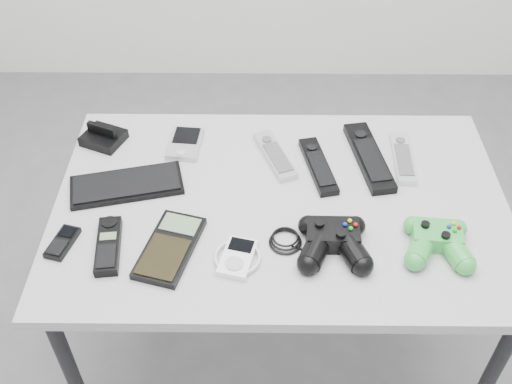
{
  "coord_description": "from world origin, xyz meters",
  "views": [
    {
      "loc": [
        -0.07,
        -0.91,
        1.68
      ],
      "look_at": [
        -0.08,
        0.1,
        0.73
      ],
      "focal_mm": 42.0,
      "sensor_mm": 36.0,
      "label": 1
    }
  ],
  "objects_px": {
    "desk": "(280,220)",
    "cordless_handset": "(108,245)",
    "remote_silver_a": "(275,155)",
    "pda_keyboard": "(127,185)",
    "pda": "(185,143)",
    "remote_black_b": "(369,156)",
    "mobile_phone": "(62,242)",
    "controller_black": "(333,240)",
    "remote_black_a": "(318,165)",
    "calculator": "(170,247)",
    "controller_green": "(437,240)",
    "remote_silver_b": "(403,157)",
    "mp3_player": "(237,257)"
  },
  "relations": [
    {
      "from": "mobile_phone",
      "to": "controller_black",
      "type": "xyz_separation_m",
      "value": [
        0.58,
        -0.0,
        0.02
      ]
    },
    {
      "from": "desk",
      "to": "cordless_handset",
      "type": "xyz_separation_m",
      "value": [
        -0.37,
        -0.15,
        0.07
      ]
    },
    {
      "from": "remote_black_a",
      "to": "remote_silver_b",
      "type": "relative_size",
      "value": 1.07
    },
    {
      "from": "remote_black_a",
      "to": "remote_black_b",
      "type": "relative_size",
      "value": 0.79
    },
    {
      "from": "mp3_player",
      "to": "cordless_handset",
      "type": "bearing_deg",
      "value": -171.72
    },
    {
      "from": "mp3_player",
      "to": "remote_silver_b",
      "type": "bearing_deg",
      "value": 53.32
    },
    {
      "from": "remote_silver_a",
      "to": "mobile_phone",
      "type": "bearing_deg",
      "value": -168.7
    },
    {
      "from": "remote_silver_a",
      "to": "controller_green",
      "type": "xyz_separation_m",
      "value": [
        0.34,
        -0.3,
        0.01
      ]
    },
    {
      "from": "pda",
      "to": "remote_black_a",
      "type": "xyz_separation_m",
      "value": [
        0.34,
        -0.08,
        0.0
      ]
    },
    {
      "from": "remote_silver_a",
      "to": "remote_silver_b",
      "type": "height_order",
      "value": "remote_silver_a"
    },
    {
      "from": "desk",
      "to": "mp3_player",
      "type": "bearing_deg",
      "value": -118.27
    },
    {
      "from": "mp3_player",
      "to": "controller_black",
      "type": "distance_m",
      "value": 0.21
    },
    {
      "from": "remote_silver_a",
      "to": "cordless_handset",
      "type": "distance_m",
      "value": 0.47
    },
    {
      "from": "desk",
      "to": "mp3_player",
      "type": "xyz_separation_m",
      "value": [
        -0.1,
        -0.18,
        0.07
      ]
    },
    {
      "from": "mobile_phone",
      "to": "desk",
      "type": "bearing_deg",
      "value": 31.26
    },
    {
      "from": "remote_silver_b",
      "to": "controller_green",
      "type": "bearing_deg",
      "value": -82.94
    },
    {
      "from": "calculator",
      "to": "controller_green",
      "type": "height_order",
      "value": "controller_green"
    },
    {
      "from": "calculator",
      "to": "mp3_player",
      "type": "bearing_deg",
      "value": 5.28
    },
    {
      "from": "controller_black",
      "to": "desk",
      "type": "bearing_deg",
      "value": 127.62
    },
    {
      "from": "pda",
      "to": "controller_green",
      "type": "bearing_deg",
      "value": -25.41
    },
    {
      "from": "desk",
      "to": "remote_silver_b",
      "type": "height_order",
      "value": "remote_silver_b"
    },
    {
      "from": "calculator",
      "to": "remote_silver_b",
      "type": "bearing_deg",
      "value": 44.4
    },
    {
      "from": "remote_black_b",
      "to": "cordless_handset",
      "type": "bearing_deg",
      "value": -163.03
    },
    {
      "from": "remote_silver_b",
      "to": "controller_black",
      "type": "bearing_deg",
      "value": -121.6
    },
    {
      "from": "cordless_handset",
      "to": "calculator",
      "type": "bearing_deg",
      "value": -7.26
    },
    {
      "from": "remote_silver_a",
      "to": "mp3_player",
      "type": "xyz_separation_m",
      "value": [
        -0.08,
        -0.33,
        -0.0
      ]
    },
    {
      "from": "cordless_handset",
      "to": "controller_green",
      "type": "xyz_separation_m",
      "value": [
        0.7,
        0.01,
        0.01
      ]
    },
    {
      "from": "desk",
      "to": "pda_keyboard",
      "type": "relative_size",
      "value": 4.0
    },
    {
      "from": "remote_silver_b",
      "to": "calculator",
      "type": "bearing_deg",
      "value": -148.47
    },
    {
      "from": "pda_keyboard",
      "to": "pda",
      "type": "distance_m",
      "value": 0.2
    },
    {
      "from": "remote_black_b",
      "to": "remote_silver_a",
      "type": "bearing_deg",
      "value": 168.8
    },
    {
      "from": "pda_keyboard",
      "to": "calculator",
      "type": "height_order",
      "value": "calculator"
    },
    {
      "from": "pda",
      "to": "remote_black_b",
      "type": "xyz_separation_m",
      "value": [
        0.47,
        -0.05,
        0.0
      ]
    },
    {
      "from": "remote_black_a",
      "to": "remote_black_b",
      "type": "xyz_separation_m",
      "value": [
        0.13,
        0.03,
        0.0
      ]
    },
    {
      "from": "pda_keyboard",
      "to": "mobile_phone",
      "type": "bearing_deg",
      "value": -133.83
    },
    {
      "from": "remote_black_b",
      "to": "mp3_player",
      "type": "relative_size",
      "value": 2.43
    },
    {
      "from": "pda_keyboard",
      "to": "mp3_player",
      "type": "height_order",
      "value": "mp3_player"
    },
    {
      "from": "pda_keyboard",
      "to": "pda",
      "type": "relative_size",
      "value": 2.13
    },
    {
      "from": "pda",
      "to": "remote_black_a",
      "type": "bearing_deg",
      "value": -8.73
    },
    {
      "from": "remote_black_b",
      "to": "remote_silver_b",
      "type": "xyz_separation_m",
      "value": [
        0.08,
        0.0,
        -0.0
      ]
    },
    {
      "from": "remote_silver_a",
      "to": "mobile_phone",
      "type": "xyz_separation_m",
      "value": [
        -0.46,
        -0.29,
        -0.0
      ]
    },
    {
      "from": "desk",
      "to": "remote_silver_a",
      "type": "relative_size",
      "value": 5.65
    },
    {
      "from": "cordless_handset",
      "to": "calculator",
      "type": "height_order",
      "value": "cordless_handset"
    },
    {
      "from": "pda",
      "to": "remote_silver_a",
      "type": "relative_size",
      "value": 0.66
    },
    {
      "from": "remote_silver_a",
      "to": "controller_black",
      "type": "distance_m",
      "value": 0.32
    },
    {
      "from": "mobile_phone",
      "to": "controller_black",
      "type": "bearing_deg",
      "value": 14.61
    },
    {
      "from": "desk",
      "to": "controller_green",
      "type": "bearing_deg",
      "value": -23.02
    },
    {
      "from": "controller_green",
      "to": "remote_silver_a",
      "type": "bearing_deg",
      "value": 144.56
    },
    {
      "from": "remote_black_a",
      "to": "remote_silver_b",
      "type": "xyz_separation_m",
      "value": [
        0.21,
        0.03,
        -0.0
      ]
    },
    {
      "from": "remote_silver_b",
      "to": "remote_silver_a",
      "type": "bearing_deg",
      "value": -178.28
    }
  ]
}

